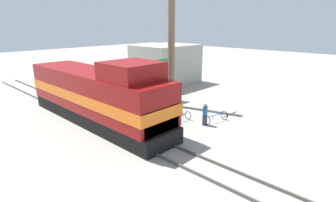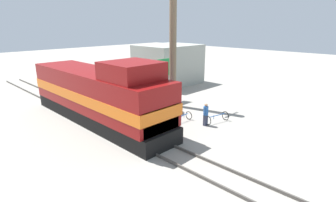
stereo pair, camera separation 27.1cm
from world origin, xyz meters
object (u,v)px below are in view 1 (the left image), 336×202
object	(u,v)px
billboard_sign	(163,70)
bicycle_spare	(181,118)
vendor_umbrella	(159,92)
locomotive	(99,96)
person_bystander	(205,113)
bicycle	(216,117)
utility_pole	(171,40)

from	to	relation	value
billboard_sign	bicycle_spare	size ratio (longest dim) A/B	2.32
vendor_umbrella	billboard_sign	distance (m)	3.32
bicycle_spare	locomotive	bearing A→B (deg)	45.66
person_bystander	bicycle	xyz separation A→B (m)	(1.04, -0.23, -0.52)
bicycle	bicycle_spare	distance (m)	2.52
billboard_sign	person_bystander	distance (m)	6.92
vendor_umbrella	bicycle_spare	world-z (taller)	vendor_umbrella
billboard_sign	person_bystander	bearing A→B (deg)	-110.22
locomotive	utility_pole	bearing A→B (deg)	-8.01
vendor_umbrella	utility_pole	bearing A→B (deg)	15.09
locomotive	vendor_umbrella	size ratio (longest dim) A/B	5.57
vendor_umbrella	person_bystander	xyz separation A→B (m)	(0.14, -4.30, -0.80)
locomotive	bicycle_spare	world-z (taller)	locomotive
locomotive	person_bystander	bearing A→B (deg)	-50.75
person_bystander	vendor_umbrella	bearing A→B (deg)	91.87
billboard_sign	vendor_umbrella	bearing A→B (deg)	-141.65
person_bystander	bicycle	bearing A→B (deg)	-12.42
vendor_umbrella	billboard_sign	bearing A→B (deg)	38.35
person_bystander	bicycle_spare	distance (m)	1.84
utility_pole	bicycle	world-z (taller)	utility_pole
person_bystander	bicycle_spare	xyz separation A→B (m)	(-0.68, 1.62, -0.55)
person_bystander	bicycle_spare	size ratio (longest dim) A/B	0.97
bicycle	billboard_sign	bearing A→B (deg)	-178.58
vendor_umbrella	bicycle	world-z (taller)	vendor_umbrella
locomotive	bicycle	bearing A→B (deg)	-46.17
locomotive	bicycle	distance (m)	8.42
person_bystander	bicycle	distance (m)	1.18
bicycle_spare	utility_pole	bearing A→B (deg)	-36.16
vendor_umbrella	bicycle	size ratio (longest dim) A/B	1.33
utility_pole	bicycle_spare	size ratio (longest dim) A/B	6.64
utility_pole	vendor_umbrella	distance (m)	4.37
bicycle	bicycle_spare	size ratio (longest dim) A/B	1.12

